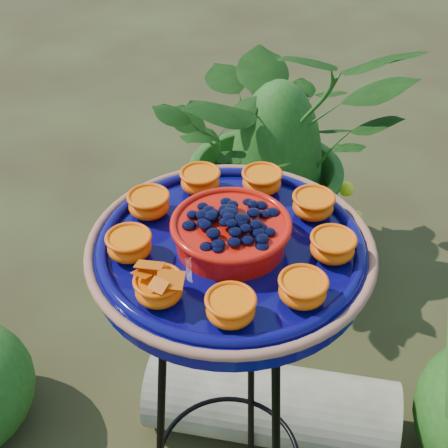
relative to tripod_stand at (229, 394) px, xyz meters
The scene contains 4 objects.
tripod_stand is the anchor object (origin of this frame).
feeder_dish 0.35m from the tripod_stand, 86.77° to the right, with size 0.53×0.53×0.09m.
driftwood_log 0.47m from the tripod_stand, 110.74° to the left, with size 0.20×0.20×0.61m, color tan.
shrub_back_left 0.99m from the tripod_stand, 124.73° to the left, with size 0.74×0.64×0.83m, color #1B4412.
Camera 1 is at (0.60, -0.58, 1.41)m, focal length 50.00 mm.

